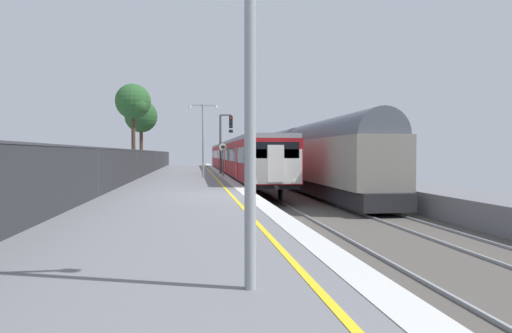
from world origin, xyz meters
TOP-DOWN VIEW (x-y plane):
  - ground at (2.64, 0.00)m, footprint 17.40×110.00m
  - commuter_train_at_platform at (2.10, 23.43)m, footprint 2.83×39.96m
  - freight_train_adjacent_track at (6.10, 14.92)m, footprint 2.60×30.78m
  - signal_gantry at (0.63, 18.58)m, footprint 1.10×0.24m
  - speed_limit_sign at (0.25, 14.18)m, footprint 0.59×0.08m
  - platform_lamp_near at (-1.16, -12.12)m, footprint 2.00×0.20m
  - platform_lamp_mid at (-1.16, 13.76)m, footprint 2.00×0.20m
  - platform_back_fence at (-5.45, -0.00)m, footprint 0.07×99.00m
  - background_tree_left at (-6.61, 19.62)m, footprint 2.86×2.86m
  - background_tree_centre at (-8.03, 36.60)m, footprint 3.85×3.85m

SIDE VIEW (x-z plane):
  - ground at x=2.64m, z-range -1.21..0.00m
  - platform_back_fence at x=-5.45m, z-range 0.04..1.95m
  - commuter_train_at_platform at x=2.10m, z-range -0.64..3.17m
  - freight_train_adjacent_track at x=6.10m, z-range -0.78..3.81m
  - speed_limit_sign at x=0.25m, z-range 0.34..2.76m
  - platform_lamp_near at x=-1.16m, z-range 0.49..5.39m
  - signal_gantry at x=0.63m, z-range 0.61..5.44m
  - platform_lamp_mid at x=-1.16m, z-range 0.50..5.61m
  - background_tree_left at x=-6.61m, z-range 2.12..9.44m
  - background_tree_centre at x=-8.03m, z-range 1.96..9.97m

